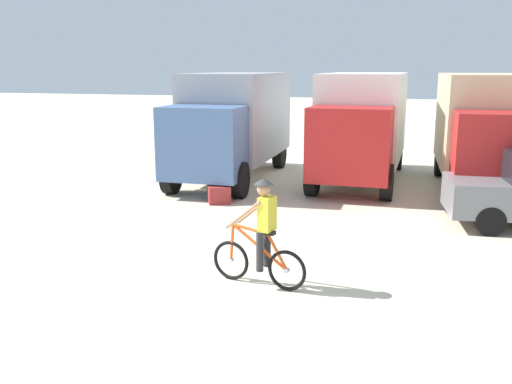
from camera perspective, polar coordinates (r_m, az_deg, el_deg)
The scene contains 6 objects.
ground_plane at distance 8.37m, azimuth -9.09°, elevation -13.01°, with size 120.00×120.00×0.00m, color beige.
box_truck_grey_hauler at distance 18.53m, azimuth -2.28°, elevation 7.11°, with size 2.55×6.81×3.35m.
box_truck_white_box at distance 18.50m, azimuth 10.47°, elevation 6.91°, with size 2.42×6.76×3.35m.
box_truck_tan_camper at distance 17.70m, azimuth 21.83°, elevation 6.00°, with size 2.67×6.85×3.35m.
cyclist_orange_shirt at distance 9.41m, azimuth 0.54°, elevation -4.43°, with size 1.71×0.57×1.82m.
supply_crate at distance 15.34m, azimuth -3.69°, elevation -0.22°, with size 0.59×0.57×0.46m, color #9E2D2D.
Camera 1 is at (3.35, -6.79, 3.56)m, focal length 40.38 mm.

